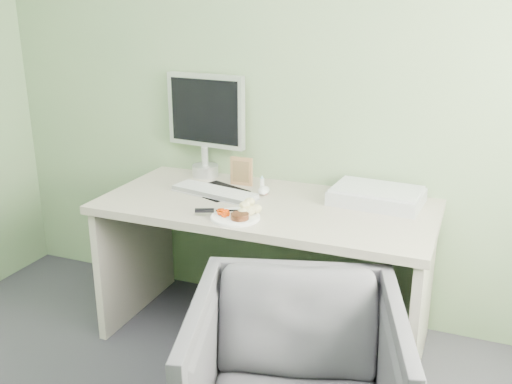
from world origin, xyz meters
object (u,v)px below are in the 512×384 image
at_px(scanner, 377,197).
at_px(monitor, 205,119).
at_px(desk, 266,238).
at_px(plate, 235,217).

xyz_separation_m(scanner, monitor, (-0.97, 0.12, 0.28)).
relative_size(desk, monitor, 2.87).
bearing_deg(scanner, monitor, 177.13).
distance_m(plate, monitor, 0.77).
bearing_deg(plate, monitor, 126.85).
bearing_deg(monitor, plate, -47.34).
xyz_separation_m(desk, plate, (-0.05, -0.25, 0.19)).
height_order(desk, plate, plate).
relative_size(desk, plate, 7.22).
xyz_separation_m(desk, monitor, (-0.47, 0.31, 0.50)).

